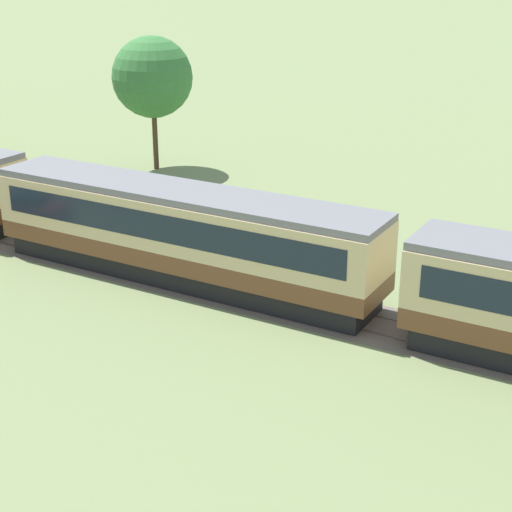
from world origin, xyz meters
name	(u,v)px	position (x,y,z in m)	size (l,w,h in m)	color
passenger_train	(186,231)	(-19.64, -0.10, 2.29)	(97.41, 3.24, 4.14)	brown
railway_track	(116,263)	(-23.71, -0.10, 0.01)	(154.20, 3.60, 0.04)	#665B51
yard_tree_0	(152,77)	(-32.34, 14.64, 6.02)	(5.19, 5.19, 8.63)	#4C3823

